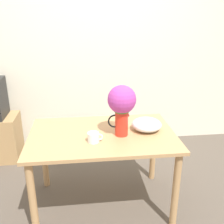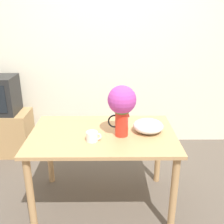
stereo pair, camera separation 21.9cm
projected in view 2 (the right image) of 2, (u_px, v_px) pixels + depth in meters
ground_plane at (114, 220)px, 2.35m from camera, size 12.00×12.00×0.00m
wall_back at (112, 49)px, 3.40m from camera, size 8.00×0.05×2.60m
table at (103, 144)px, 2.35m from camera, size 1.28×0.83×0.75m
flower_vase at (122, 104)px, 2.17m from camera, size 0.24×0.24×0.44m
coffee_mug at (92, 136)px, 2.15m from camera, size 0.13×0.09×0.08m
white_bowl at (148, 126)px, 2.32m from camera, size 0.27×0.27×0.11m
tv_stand at (1, 133)px, 3.41m from camera, size 0.78×0.41×0.57m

